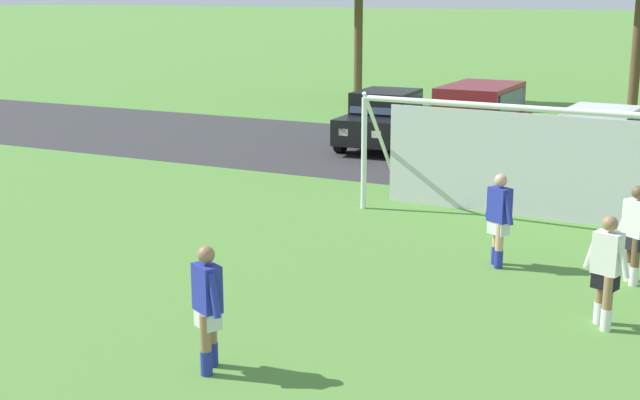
{
  "coord_description": "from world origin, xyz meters",
  "views": [
    {
      "loc": [
        4.81,
        -0.67,
        4.69
      ],
      "look_at": [
        -1.43,
        11.9,
        1.29
      ],
      "focal_mm": 48.87,
      "sensor_mm": 36.0,
      "label": 1
    }
  ],
  "objects_px": {
    "player_winger_left": "(208,309)",
    "player_defender_far": "(606,272)",
    "soccer_goal": "(541,160)",
    "player_trailing_back": "(635,235)",
    "parked_car_slot_center_left": "(599,141)",
    "player_winger_right": "(499,220)",
    "parked_car_slot_far_left": "(385,119)",
    "parked_car_slot_left": "(478,123)"
  },
  "relations": [
    {
      "from": "soccer_goal",
      "to": "parked_car_slot_far_left",
      "type": "relative_size",
      "value": 1.75
    },
    {
      "from": "player_winger_left",
      "to": "soccer_goal",
      "type": "bearing_deg",
      "value": 77.3
    },
    {
      "from": "player_defender_far",
      "to": "player_winger_right",
      "type": "bearing_deg",
      "value": 135.01
    },
    {
      "from": "parked_car_slot_center_left",
      "to": "parked_car_slot_left",
      "type": "bearing_deg",
      "value": 178.51
    },
    {
      "from": "player_trailing_back",
      "to": "parked_car_slot_far_left",
      "type": "bearing_deg",
      "value": 130.35
    },
    {
      "from": "soccer_goal",
      "to": "parked_car_slot_left",
      "type": "relative_size",
      "value": 1.62
    },
    {
      "from": "player_winger_right",
      "to": "player_trailing_back",
      "type": "xyz_separation_m",
      "value": [
        2.22,
        0.08,
        0.0
      ]
    },
    {
      "from": "player_winger_left",
      "to": "player_winger_right",
      "type": "distance_m",
      "value": 6.19
    },
    {
      "from": "player_trailing_back",
      "to": "parked_car_slot_center_left",
      "type": "distance_m",
      "value": 8.88
    },
    {
      "from": "soccer_goal",
      "to": "player_winger_left",
      "type": "xyz_separation_m",
      "value": [
        -2.07,
        -9.19,
        -0.47
      ]
    },
    {
      "from": "parked_car_slot_left",
      "to": "player_winger_left",
      "type": "bearing_deg",
      "value": -86.64
    },
    {
      "from": "soccer_goal",
      "to": "player_winger_left",
      "type": "height_order",
      "value": "soccer_goal"
    },
    {
      "from": "parked_car_slot_far_left",
      "to": "soccer_goal",
      "type": "bearing_deg",
      "value": -47.08
    },
    {
      "from": "player_defender_far",
      "to": "player_trailing_back",
      "type": "xyz_separation_m",
      "value": [
        0.12,
        2.18,
        0.0
      ]
    },
    {
      "from": "player_winger_right",
      "to": "parked_car_slot_center_left",
      "type": "distance_m",
      "value": 8.76
    },
    {
      "from": "player_winger_right",
      "to": "soccer_goal",
      "type": "bearing_deg",
      "value": 90.79
    },
    {
      "from": "parked_car_slot_left",
      "to": "parked_car_slot_center_left",
      "type": "distance_m",
      "value": 3.25
    },
    {
      "from": "soccer_goal",
      "to": "player_winger_right",
      "type": "xyz_separation_m",
      "value": [
        0.05,
        -3.37,
        -0.47
      ]
    },
    {
      "from": "player_trailing_back",
      "to": "parked_car_slot_center_left",
      "type": "xyz_separation_m",
      "value": [
        -1.95,
        8.67,
        0.05
      ]
    },
    {
      "from": "soccer_goal",
      "to": "player_trailing_back",
      "type": "xyz_separation_m",
      "value": [
        2.26,
        -3.29,
        -0.47
      ]
    },
    {
      "from": "player_winger_right",
      "to": "parked_car_slot_far_left",
      "type": "height_order",
      "value": "parked_car_slot_far_left"
    },
    {
      "from": "soccer_goal",
      "to": "player_winger_right",
      "type": "height_order",
      "value": "soccer_goal"
    },
    {
      "from": "soccer_goal",
      "to": "player_defender_far",
      "type": "bearing_deg",
      "value": -68.58
    },
    {
      "from": "player_winger_right",
      "to": "player_trailing_back",
      "type": "relative_size",
      "value": 1.0
    },
    {
      "from": "player_defender_far",
      "to": "parked_car_slot_center_left",
      "type": "bearing_deg",
      "value": 99.58
    },
    {
      "from": "player_winger_left",
      "to": "parked_car_slot_center_left",
      "type": "height_order",
      "value": "parked_car_slot_center_left"
    },
    {
      "from": "player_trailing_back",
      "to": "parked_car_slot_far_left",
      "type": "xyz_separation_m",
      "value": [
        -8.41,
        9.9,
        0.05
      ]
    },
    {
      "from": "parked_car_slot_far_left",
      "to": "parked_car_slot_left",
      "type": "distance_m",
      "value": 3.43
    },
    {
      "from": "player_winger_right",
      "to": "parked_car_slot_center_left",
      "type": "height_order",
      "value": "parked_car_slot_center_left"
    },
    {
      "from": "parked_car_slot_left",
      "to": "parked_car_slot_center_left",
      "type": "xyz_separation_m",
      "value": [
        3.24,
        -0.08,
        -0.24
      ]
    },
    {
      "from": "player_winger_left",
      "to": "player_defender_far",
      "type": "bearing_deg",
      "value": 41.43
    },
    {
      "from": "soccer_goal",
      "to": "player_winger_right",
      "type": "bearing_deg",
      "value": -89.21
    },
    {
      "from": "soccer_goal",
      "to": "player_winger_right",
      "type": "distance_m",
      "value": 3.4
    },
    {
      "from": "player_defender_far",
      "to": "parked_car_slot_left",
      "type": "height_order",
      "value": "parked_car_slot_left"
    },
    {
      "from": "player_winger_left",
      "to": "player_trailing_back",
      "type": "distance_m",
      "value": 7.32
    },
    {
      "from": "player_winger_right",
      "to": "parked_car_slot_center_left",
      "type": "xyz_separation_m",
      "value": [
        0.27,
        8.75,
        0.05
      ]
    },
    {
      "from": "player_trailing_back",
      "to": "parked_car_slot_far_left",
      "type": "distance_m",
      "value": 12.99
    },
    {
      "from": "player_defender_far",
      "to": "player_winger_left",
      "type": "distance_m",
      "value": 5.62
    },
    {
      "from": "player_winger_left",
      "to": "parked_car_slot_center_left",
      "type": "xyz_separation_m",
      "value": [
        2.38,
        14.57,
        0.05
      ]
    },
    {
      "from": "soccer_goal",
      "to": "parked_car_slot_center_left",
      "type": "height_order",
      "value": "soccer_goal"
    },
    {
      "from": "soccer_goal",
      "to": "player_defender_far",
      "type": "xyz_separation_m",
      "value": [
        2.14,
        -5.47,
        -0.47
      ]
    },
    {
      "from": "player_winger_left",
      "to": "player_winger_right",
      "type": "bearing_deg",
      "value": 70.0
    }
  ]
}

